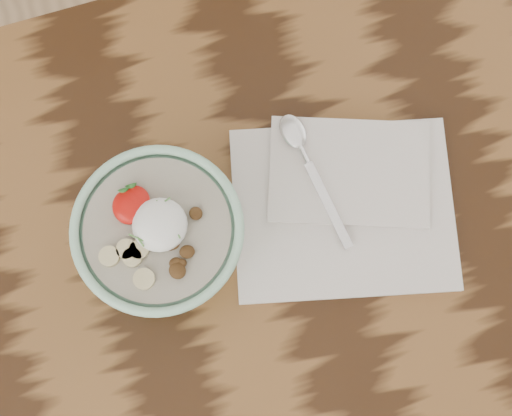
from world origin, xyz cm
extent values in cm
cube|color=black|center=(0.00, 0.00, 73.00)|extent=(160.00, 90.00, 4.00)
cylinder|color=#4C2D19|center=(72.00, 37.00, 35.50)|extent=(7.00, 7.00, 71.00)
cylinder|color=#9FD6B6|center=(4.11, 10.73, 75.60)|extent=(8.37, 8.37, 1.20)
torus|color=#9FD6B6|center=(4.11, 10.73, 85.36)|extent=(19.03, 19.03, 1.10)
cylinder|color=#AFA791|center=(4.11, 10.73, 84.77)|extent=(16.14, 16.14, 1.00)
ellipsoid|color=white|center=(4.63, 10.86, 86.41)|extent=(5.96, 5.96, 3.28)
ellipsoid|color=#B60E08|center=(2.81, 14.25, 86.12)|extent=(3.10, 3.41, 1.70)
cone|color=#286623|center=(2.81, 15.65, 86.42)|extent=(1.40, 1.03, 1.52)
ellipsoid|color=#B60E08|center=(1.95, 13.77, 86.25)|extent=(3.58, 3.93, 1.97)
cone|color=#286623|center=(1.95, 15.38, 86.55)|extent=(1.40, 1.03, 1.52)
cylinder|color=#CABB85|center=(1.73, 9.07, 85.66)|extent=(2.09, 2.09, 0.70)
cylinder|color=#CABB85|center=(0.83, 8.47, 85.66)|extent=(2.11, 2.11, 0.70)
cylinder|color=#CABB85|center=(1.42, 5.86, 85.66)|extent=(2.32, 2.32, 0.70)
cylinder|color=#CABB85|center=(-1.50, 9.29, 85.66)|extent=(2.23, 2.23, 0.70)
cylinder|color=#CABB85|center=(0.45, 9.51, 85.66)|extent=(2.21, 2.21, 0.70)
ellipsoid|color=#4D3116|center=(5.40, 8.68, 85.79)|extent=(1.94, 1.92, 1.05)
ellipsoid|color=#4D3116|center=(6.34, 10.46, 85.94)|extent=(2.75, 2.75, 1.07)
ellipsoid|color=#4D3116|center=(8.64, 11.07, 85.77)|extent=(1.91, 1.95, 0.90)
ellipsoid|color=#4D3116|center=(6.60, 7.30, 85.85)|extent=(1.89, 1.74, 1.03)
ellipsoid|color=#4D3116|center=(5.04, 8.62, 85.76)|extent=(1.44, 1.56, 1.11)
ellipsoid|color=#4D3116|center=(5.06, 6.57, 85.75)|extent=(1.48, 1.22, 0.99)
ellipsoid|color=#4D3116|center=(5.57, 6.29, 85.74)|extent=(1.36, 1.10, 0.80)
ellipsoid|color=#4D3116|center=(5.06, 5.65, 85.89)|extent=(2.40, 2.46, 1.35)
ellipsoid|color=#4D3116|center=(6.25, 10.10, 85.80)|extent=(1.91, 2.01, 1.15)
cylinder|color=#4E8C3B|center=(3.48, 9.93, 87.26)|extent=(1.05, 0.54, 0.22)
cylinder|color=#4E8C3B|center=(2.28, 9.48, 87.26)|extent=(0.57, 1.17, 0.22)
cylinder|color=#4E8C3B|center=(5.02, 10.67, 87.26)|extent=(0.98, 1.42, 0.23)
cylinder|color=#4E8C3B|center=(6.20, 9.35, 87.26)|extent=(0.50, 1.49, 0.23)
cylinder|color=#4E8C3B|center=(5.52, 12.46, 87.26)|extent=(1.11, 1.24, 0.23)
cylinder|color=#4E8C3B|center=(5.28, 12.43, 87.26)|extent=(0.36, 1.48, 0.23)
cylinder|color=#4E8C3B|center=(4.98, 12.77, 87.26)|extent=(0.40, 1.13, 0.22)
cylinder|color=#4E8C3B|center=(5.71, 12.91, 87.26)|extent=(1.74, 0.72, 0.24)
cylinder|color=#4E8C3B|center=(1.95, 10.08, 87.26)|extent=(1.44, 1.27, 0.24)
cylinder|color=#4E8C3B|center=(3.16, 11.85, 87.26)|extent=(1.38, 0.63, 0.23)
cube|color=silver|center=(25.90, 8.55, 75.52)|extent=(31.23, 27.41, 1.03)
cube|color=silver|center=(27.97, 12.68, 76.35)|extent=(23.02, 19.24, 0.62)
cube|color=silver|center=(24.10, 9.38, 76.83)|extent=(2.58, 11.61, 0.35)
cylinder|color=silver|center=(23.17, 16.61, 77.01)|extent=(1.09, 3.08, 0.70)
ellipsoid|color=silver|center=(22.80, 19.48, 77.13)|extent=(3.64, 4.97, 0.96)
camera|label=1|loc=(10.30, -5.75, 161.12)|focal=50.00mm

